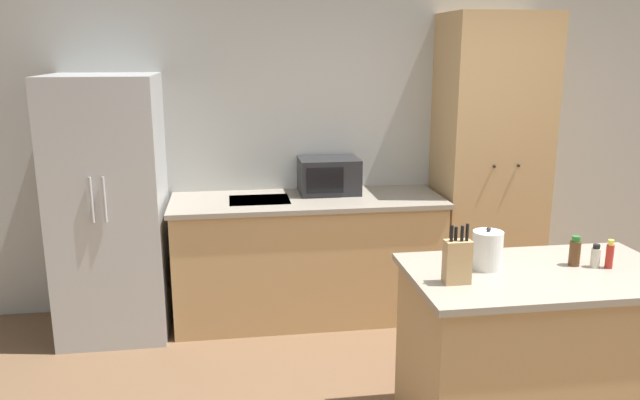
{
  "coord_description": "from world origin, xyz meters",
  "views": [
    {
      "loc": [
        -1.41,
        -2.5,
        2.01
      ],
      "look_at": [
        -0.83,
        1.4,
        1.05
      ],
      "focal_mm": 35.0,
      "sensor_mm": 36.0,
      "label": 1
    }
  ],
  "objects": [
    {
      "name": "wall_back",
      "position": [
        0.0,
        2.33,
        1.3
      ],
      "size": [
        7.2,
        0.06,
        2.6
      ],
      "color": "#B2B2AD",
      "rests_on": "ground_plane"
    },
    {
      "name": "refrigerator",
      "position": [
        -2.24,
        1.93,
        0.92
      ],
      "size": [
        0.73,
        0.77,
        1.84
      ],
      "color": "#B7BABC",
      "rests_on": "ground_plane"
    },
    {
      "name": "back_counter",
      "position": [
        -0.84,
        1.96,
        0.47
      ],
      "size": [
        2.02,
        0.72,
        0.93
      ],
      "color": "tan",
      "rests_on": "ground_plane"
    },
    {
      "name": "pantry_cabinet",
      "position": [
        0.59,
        2.01,
        1.14
      ],
      "size": [
        0.78,
        0.61,
        2.27
      ],
      "color": "tan",
      "rests_on": "ground_plane"
    },
    {
      "name": "kitchen_island",
      "position": [
        0.15,
        0.29,
        0.46
      ],
      "size": [
        1.36,
        0.79,
        0.91
      ],
      "color": "tan",
      "rests_on": "ground_plane"
    },
    {
      "name": "microwave",
      "position": [
        -0.65,
        2.11,
        1.07
      ],
      "size": [
        0.46,
        0.35,
        0.27
      ],
      "color": "#232326",
      "rests_on": "back_counter"
    },
    {
      "name": "knife_block",
      "position": [
        -0.34,
        0.2,
        1.02
      ],
      "size": [
        0.13,
        0.08,
        0.3
      ],
      "color": "tan",
      "rests_on": "kitchen_island"
    },
    {
      "name": "spice_bottle_tall_dark",
      "position": [
        0.45,
        0.31,
        0.97
      ],
      "size": [
        0.05,
        0.05,
        0.12
      ],
      "color": "beige",
      "rests_on": "kitchen_island"
    },
    {
      "name": "spice_bottle_short_red",
      "position": [
        0.36,
        0.35,
        0.98
      ],
      "size": [
        0.06,
        0.06,
        0.16
      ],
      "color": "#563319",
      "rests_on": "kitchen_island"
    },
    {
      "name": "spice_bottle_amber_oil",
      "position": [
        0.51,
        0.28,
        0.98
      ],
      "size": [
        0.04,
        0.04,
        0.15
      ],
      "color": "#B2281E",
      "rests_on": "kitchen_island"
    },
    {
      "name": "kettle",
      "position": [
        -0.11,
        0.37,
        1.01
      ],
      "size": [
        0.15,
        0.15,
        0.22
      ],
      "color": "white",
      "rests_on": "kitchen_island"
    }
  ]
}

